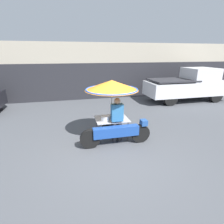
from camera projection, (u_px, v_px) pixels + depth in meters
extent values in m
plane|color=#4C4F54|center=(114.00, 152.00, 5.24)|extent=(36.00, 36.00, 0.00)
cube|color=#B2A893|center=(86.00, 70.00, 11.78)|extent=(28.00, 2.00, 3.47)
cube|color=#28282D|center=(88.00, 82.00, 11.03)|extent=(23.80, 0.06, 2.26)
cylinder|color=black|center=(140.00, 133.00, 5.78)|extent=(0.62, 0.14, 0.62)
cylinder|color=black|center=(90.00, 139.00, 5.41)|extent=(0.62, 0.14, 0.62)
cube|color=#1E479E|center=(116.00, 131.00, 5.54)|extent=(1.47, 0.24, 0.32)
cube|color=#234C93|center=(144.00, 122.00, 5.68)|extent=(0.20, 0.24, 0.18)
cylinder|color=black|center=(110.00, 127.00, 6.40)|extent=(0.56, 0.14, 0.56)
cylinder|color=#515156|center=(128.00, 131.00, 5.89)|extent=(0.03, 0.03, 0.68)
cylinder|color=#515156|center=(122.00, 123.00, 6.58)|extent=(0.03, 0.03, 0.68)
cylinder|color=#515156|center=(100.00, 134.00, 5.68)|extent=(0.03, 0.03, 0.68)
cylinder|color=#515156|center=(97.00, 125.00, 6.37)|extent=(0.03, 0.03, 0.68)
cube|color=#B2B2B7|center=(112.00, 119.00, 6.02)|extent=(1.12, 0.89, 0.02)
cylinder|color=#B2B2B7|center=(112.00, 105.00, 5.86)|extent=(0.03, 0.03, 0.99)
cone|color=orange|center=(112.00, 85.00, 5.65)|extent=(1.75, 1.75, 0.32)
torus|color=blue|center=(112.00, 89.00, 5.69)|extent=(1.72, 1.72, 0.05)
cylinder|color=silver|center=(105.00, 118.00, 5.79)|extent=(0.29, 0.29, 0.16)
cylinder|color=#B7B7BC|center=(118.00, 116.00, 5.90)|extent=(0.39, 0.39, 0.21)
cylinder|color=#939399|center=(109.00, 116.00, 6.16)|extent=(0.24, 0.24, 0.07)
cylinder|color=#1E936B|center=(118.00, 113.00, 6.28)|extent=(0.21, 0.21, 0.21)
cylinder|color=#2D2D33|center=(114.00, 131.00, 5.78)|extent=(0.14, 0.14, 0.75)
cylinder|color=#2D2D33|center=(120.00, 131.00, 5.82)|extent=(0.14, 0.14, 0.75)
cube|color=teal|center=(117.00, 113.00, 5.59)|extent=(0.38, 0.22, 0.56)
sphere|color=tan|center=(117.00, 101.00, 5.47)|extent=(0.20, 0.20, 0.20)
cylinder|color=black|center=(216.00, 96.00, 10.51)|extent=(0.81, 0.24, 0.81)
cylinder|color=black|center=(198.00, 91.00, 11.93)|extent=(0.81, 0.24, 0.81)
cylinder|color=black|center=(171.00, 99.00, 9.84)|extent=(0.81, 0.24, 0.81)
cylinder|color=black|center=(158.00, 93.00, 11.25)|extent=(0.81, 0.24, 0.81)
cube|color=silver|center=(187.00, 88.00, 10.75)|extent=(5.08, 1.80, 0.81)
cube|color=silver|center=(200.00, 74.00, 10.68)|extent=(1.73, 1.66, 0.77)
cube|color=#2D2D33|center=(173.00, 80.00, 10.36)|extent=(2.64, 1.73, 0.08)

